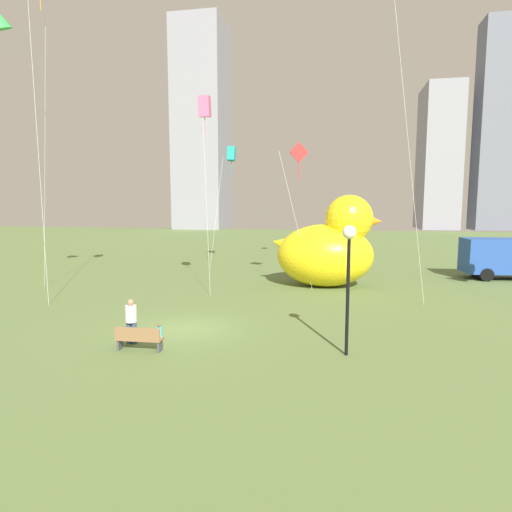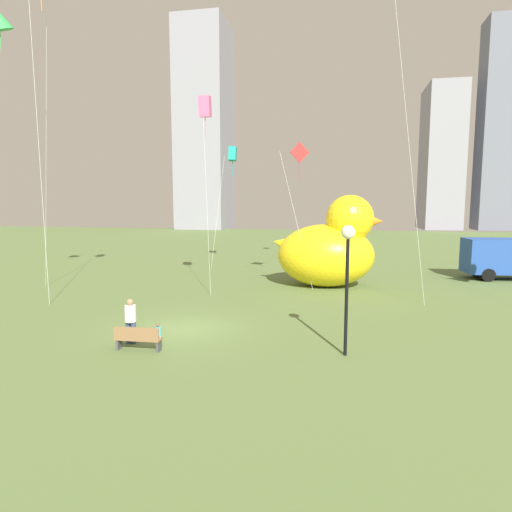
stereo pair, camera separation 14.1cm
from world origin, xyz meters
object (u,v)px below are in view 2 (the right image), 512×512
object	(u,v)px
person_adult	(131,319)
person_child	(158,334)
lamppost	(348,255)
kite_teal	(232,154)
park_bench	(138,338)
giant_inflatable_duck	(330,248)
box_truck	(505,259)
kite_red	(299,157)
kite_pink	(205,108)

from	to	relation	value
person_adult	person_child	size ratio (longest dim) A/B	1.92
lamppost	kite_teal	xyz separation A→B (m)	(-9.07, 19.81, 5.68)
park_bench	giant_inflatable_duck	bearing A→B (deg)	65.05
park_bench	person_adult	distance (m)	1.10
person_adult	person_child	bearing A→B (deg)	-10.85
person_adult	person_child	distance (m)	1.31
lamppost	box_truck	bearing A→B (deg)	58.25
kite_teal	kite_red	xyz separation A→B (m)	(6.17, -7.38, -1.10)
box_truck	kite_pink	xyz separation A→B (m)	(-18.79, -9.04, 9.11)
kite_pink	kite_red	world-z (taller)	kite_pink
kite_pink	lamppost	bearing A→B (deg)	-48.20
giant_inflatable_duck	box_truck	world-z (taller)	giant_inflatable_duck
park_bench	kite_teal	bearing A→B (deg)	94.74
person_child	person_adult	bearing A→B (deg)	169.15
lamppost	giant_inflatable_duck	bearing A→B (deg)	94.27
person_child	kite_red	xyz separation A→B (m)	(3.88, 12.90, 7.63)
box_truck	kite_pink	world-z (taller)	kite_pink
giant_inflatable_duck	person_adult	bearing A→B (deg)	-118.46
person_child	box_truck	xyz separation A→B (m)	(17.78, 18.24, 0.94)
person_child	kite_pink	bearing A→B (deg)	96.24
person_child	giant_inflatable_duck	distance (m)	14.60
box_truck	park_bench	bearing A→B (deg)	-134.36
person_adult	lamppost	xyz separation A→B (m)	(8.00, 0.24, 2.60)
person_child	kite_red	size ratio (longest dim) A/B	0.10
giant_inflatable_duck	lamppost	xyz separation A→B (m)	(0.95, -12.76, 1.07)
person_child	kite_red	world-z (taller)	kite_red
kite_pink	person_adult	bearing A→B (deg)	-91.30
person_adult	person_child	xyz separation A→B (m)	(1.21, -0.23, -0.46)
box_truck	kite_teal	bearing A→B (deg)	174.18
box_truck	kite_red	xyz separation A→B (m)	(-13.90, -5.34, 6.69)
giant_inflatable_duck	lamppost	world-z (taller)	giant_inflatable_duck
person_adult	kite_teal	xyz separation A→B (m)	(-1.07, 20.05, 8.28)
kite_pink	kite_red	size ratio (longest dim) A/B	1.23
person_child	park_bench	bearing A→B (deg)	-137.19
park_bench	person_adult	world-z (taller)	person_adult
park_bench	kite_red	world-z (taller)	kite_red
lamppost	kite_teal	world-z (taller)	kite_teal
park_bench	kite_pink	world-z (taller)	kite_pink
lamppost	box_truck	xyz separation A→B (m)	(10.99, 17.76, -2.11)
person_adult	giant_inflatable_duck	size ratio (longest dim) A/B	0.24
kite_pink	giant_inflatable_duck	bearing A→B (deg)	30.55
person_child	lamppost	bearing A→B (deg)	3.99
person_child	kite_red	bearing A→B (deg)	73.24
giant_inflatable_duck	kite_pink	bearing A→B (deg)	-149.45
giant_inflatable_duck	kite_teal	xyz separation A→B (m)	(-8.12, 7.05, 6.75)
kite_red	person_adult	bearing A→B (deg)	-111.91
giant_inflatable_duck	kite_red	size ratio (longest dim) A/B	0.77
person_child	giant_inflatable_duck	bearing A→B (deg)	66.19
park_bench	kite_teal	world-z (taller)	kite_teal
kite_teal	kite_red	bearing A→B (deg)	-50.13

